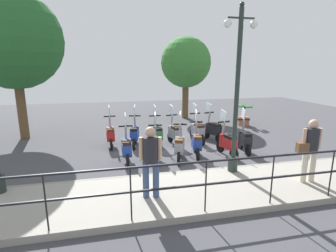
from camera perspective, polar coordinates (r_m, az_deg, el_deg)
name	(u,v)px	position (r m, az deg, el deg)	size (l,w,h in m)	color
ground_plane	(183,151)	(9.47, 3.23, -5.43)	(28.00, 28.00, 0.00)	#424247
promenade_walkway	(218,188)	(6.68, 10.79, -13.07)	(2.20, 20.00, 0.15)	gray
fence_railing	(241,173)	(5.49, 15.51, -9.79)	(0.04, 16.03, 1.07)	black
lamp_post_near	(236,102)	(7.08, 14.66, 5.18)	(0.26, 0.90, 4.34)	#232D28
pedestrian_with_bag	(310,146)	(7.26, 28.57, -3.87)	(0.34, 0.65, 1.59)	beige
pedestrian_distant	(151,157)	(5.65, -3.82, -6.75)	(0.37, 0.48, 1.59)	#384C70
tree_large	(13,41)	(12.30, -30.64, 15.67)	(3.80, 3.80, 5.85)	brown
tree_distant	(186,63)	(15.19, 3.92, 13.56)	(2.83, 2.83, 4.59)	brown
potted_palm	(244,117)	(13.93, 16.22, 1.93)	(1.06, 0.66, 1.05)	#9E5B3D
scooter_near_0	(245,139)	(9.54, 16.39, -2.79)	(1.22, 0.48, 1.54)	black
scooter_near_1	(227,142)	(9.02, 12.81, -3.47)	(1.23, 0.45, 1.54)	black
scooter_near_2	(197,142)	(8.83, 6.24, -3.58)	(1.22, 0.50, 1.54)	black
scooter_near_3	(179,146)	(8.43, 2.50, -4.31)	(1.19, 0.55, 1.54)	black
scooter_near_4	(155,147)	(8.30, -2.77, -4.58)	(1.23, 0.47, 1.54)	black
scooter_near_5	(127,148)	(8.29, -8.98, -4.77)	(1.23, 0.44, 1.54)	black
scooter_far_0	(213,129)	(10.72, 9.75, -0.73)	(1.20, 0.55, 1.54)	black
scooter_far_1	(198,131)	(10.44, 6.45, -0.99)	(1.23, 0.44, 1.54)	black
scooter_far_2	(174,133)	(10.02, 1.42, -1.50)	(1.23, 0.47, 1.54)	black
scooter_far_3	(157,134)	(9.90, -2.43, -1.69)	(1.23, 0.44, 1.54)	black
scooter_far_4	(135,134)	(9.94, -7.30, -1.73)	(1.22, 0.48, 1.54)	black
scooter_far_5	(111,134)	(10.02, -12.40, -1.81)	(1.23, 0.44, 1.54)	black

